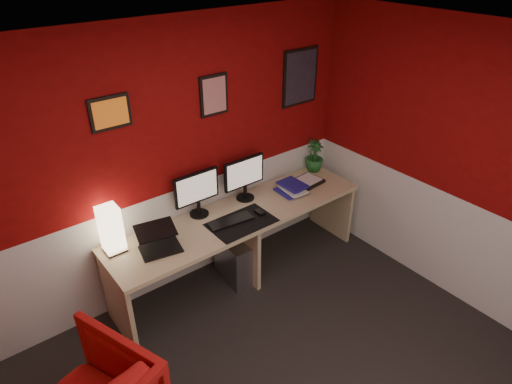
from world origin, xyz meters
name	(u,v)px	position (x,y,z in m)	size (l,w,h in m)	color
ceiling	(314,65)	(0.00, 0.00, 2.50)	(4.00, 3.50, 0.01)	white
wall_back	(163,169)	(0.00, 1.75, 1.25)	(4.00, 0.01, 2.50)	maroon
wall_right	(476,177)	(2.00, 0.00, 1.25)	(0.01, 3.50, 2.50)	maroon
wainscot_back	(171,239)	(0.00, 1.75, 0.50)	(4.00, 0.01, 1.00)	silver
wainscot_right	(455,248)	(2.00, 0.00, 0.50)	(0.01, 3.50, 1.00)	silver
desk	(241,245)	(0.57, 1.41, 0.36)	(2.60, 0.65, 0.73)	tan
shoji_lamp	(111,231)	(-0.58, 1.60, 0.93)	(0.16, 0.16, 0.40)	#FFE5B2
laptop	(159,239)	(-0.28, 1.37, 0.84)	(0.33, 0.23, 0.22)	black
monitor_left	(197,188)	(0.26, 1.64, 1.02)	(0.45, 0.06, 0.58)	black
monitor_right	(245,172)	(0.78, 1.61, 1.02)	(0.45, 0.06, 0.58)	black
desk_mat	(242,223)	(0.49, 1.28, 0.73)	(0.60, 0.38, 0.01)	black
keyboard	(231,221)	(0.42, 1.34, 0.74)	(0.42, 0.14, 0.02)	black
mouse	(260,212)	(0.71, 1.29, 0.75)	(0.06, 0.10, 0.03)	black
book_bottom	(281,195)	(1.09, 1.43, 0.74)	(0.20, 0.26, 0.02)	navy
book_middle	(285,192)	(1.12, 1.40, 0.77)	(0.20, 0.27, 0.02)	silver
book_top	(285,188)	(1.14, 1.43, 0.79)	(0.22, 0.29, 0.03)	navy
zen_tray	(306,182)	(1.46, 1.45, 0.74)	(0.35, 0.25, 0.03)	black
potted_plant	(314,156)	(1.74, 1.63, 0.91)	(0.20, 0.20, 0.35)	#19591E
pc_tower	(234,259)	(0.48, 1.41, 0.23)	(0.20, 0.45, 0.45)	#99999E
art_left	(110,113)	(-0.38, 1.74, 1.85)	(0.32, 0.02, 0.26)	orange
art_center	(214,95)	(0.55, 1.74, 1.80)	(0.28, 0.02, 0.36)	red
art_right	(300,77)	(1.57, 1.74, 1.78)	(0.44, 0.02, 0.56)	black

